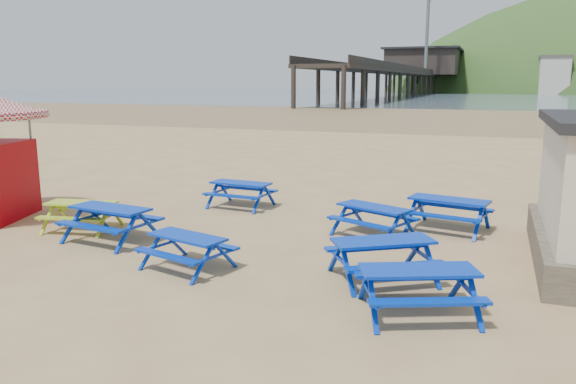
% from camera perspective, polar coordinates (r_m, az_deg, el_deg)
% --- Properties ---
extents(ground, '(400.00, 400.00, 0.00)m').
position_cam_1_polar(ground, '(13.86, -5.57, -4.95)').
color(ground, tan).
rests_on(ground, ground).
extents(wet_sand, '(400.00, 400.00, 0.00)m').
position_cam_1_polar(wet_sand, '(67.33, 15.36, 7.50)').
color(wet_sand, olive).
rests_on(wet_sand, ground).
extents(sea, '(400.00, 400.00, 0.00)m').
position_cam_1_polar(sea, '(182.11, 18.65, 9.38)').
color(sea, '#4A5D6A').
rests_on(sea, ground).
extents(picnic_table_blue_a, '(1.97, 1.64, 0.78)m').
position_cam_1_polar(picnic_table_blue_a, '(17.44, -4.81, -0.26)').
color(picnic_table_blue_a, '#0225B2').
rests_on(picnic_table_blue_a, ground).
extents(picnic_table_blue_b, '(2.27, 2.09, 0.77)m').
position_cam_1_polar(picnic_table_blue_b, '(14.27, 8.66, -2.94)').
color(picnic_table_blue_b, '#0225B2').
rests_on(picnic_table_blue_b, ground).
extents(picnic_table_blue_c, '(2.28, 1.98, 0.84)m').
position_cam_1_polar(picnic_table_blue_c, '(15.26, 15.97, -2.20)').
color(picnic_table_blue_c, '#0225B2').
rests_on(picnic_table_blue_c, ground).
extents(picnic_table_blue_d, '(2.21, 1.87, 0.85)m').
position_cam_1_polar(picnic_table_blue_d, '(14.35, -17.54, -3.11)').
color(picnic_table_blue_d, '#0225B2').
rests_on(picnic_table_blue_d, ground).
extents(picnic_table_blue_e, '(2.36, 2.16, 0.80)m').
position_cam_1_polar(picnic_table_blue_e, '(9.71, 13.06, -9.83)').
color(picnic_table_blue_e, '#0225B2').
rests_on(picnic_table_blue_e, ground).
extents(picnic_table_blue_f, '(2.49, 2.38, 0.82)m').
position_cam_1_polar(picnic_table_blue_f, '(11.20, 9.59, -6.79)').
color(picnic_table_blue_f, '#0225B2').
rests_on(picnic_table_blue_f, ground).
extents(picnic_table_yellow, '(2.01, 1.73, 0.75)m').
position_cam_1_polar(picnic_table_yellow, '(15.65, -20.18, -2.31)').
color(picnic_table_yellow, '#8DC218').
rests_on(picnic_table_yellow, ground).
extents(pier, '(24.00, 220.00, 39.29)m').
position_cam_1_polar(pier, '(191.70, 13.36, 11.35)').
color(pier, black).
rests_on(pier, ground).
extents(picnic_table_blue_g, '(2.00, 1.77, 0.72)m').
position_cam_1_polar(picnic_table_blue_g, '(11.87, -10.16, -6.04)').
color(picnic_table_blue_g, '#0225B2').
rests_on(picnic_table_blue_g, ground).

